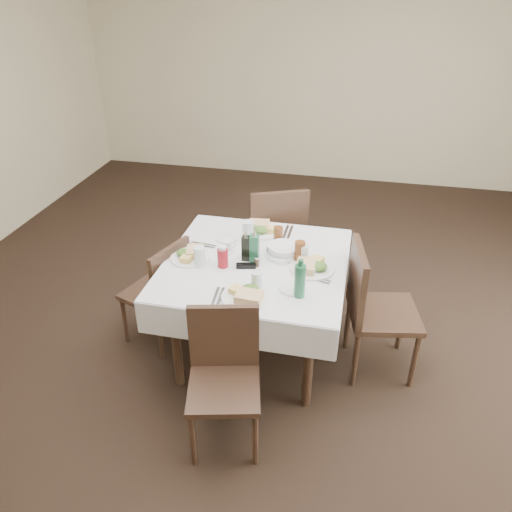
{
  "coord_description": "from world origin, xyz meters",
  "views": [
    {
      "loc": [
        0.5,
        -2.76,
        2.45
      ],
      "look_at": [
        -0.1,
        -0.03,
        0.8
      ],
      "focal_mm": 35.0,
      "sensor_mm": 36.0,
      "label": 1
    }
  ],
  "objects_px": {
    "bread_basket": "(284,251)",
    "green_bottle": "(300,280)",
    "water_n": "(248,231)",
    "chair_west": "(163,288)",
    "chair_north": "(276,234)",
    "oil_cruet_dark": "(246,247)",
    "oil_cruet_green": "(255,247)",
    "chair_south": "(224,369)",
    "chair_east": "(371,303)",
    "water_e": "(304,254)",
    "dining_table": "(255,273)",
    "coffee_mug": "(227,247)",
    "water_s": "(256,281)",
    "ketchup_bottle": "(223,257)",
    "water_w": "(200,257)"
  },
  "relations": [
    {
      "from": "dining_table",
      "to": "water_s",
      "type": "height_order",
      "value": "water_s"
    },
    {
      "from": "dining_table",
      "to": "bread_basket",
      "type": "relative_size",
      "value": 5.18
    },
    {
      "from": "water_n",
      "to": "oil_cruet_green",
      "type": "xyz_separation_m",
      "value": [
        0.1,
        -0.26,
        0.03
      ]
    },
    {
      "from": "chair_north",
      "to": "chair_south",
      "type": "relative_size",
      "value": 1.15
    },
    {
      "from": "water_s",
      "to": "oil_cruet_dark",
      "type": "xyz_separation_m",
      "value": [
        -0.14,
        0.32,
        0.04
      ]
    },
    {
      "from": "water_e",
      "to": "coffee_mug",
      "type": "relative_size",
      "value": 1.04
    },
    {
      "from": "water_e",
      "to": "water_w",
      "type": "relative_size",
      "value": 0.9
    },
    {
      "from": "chair_north",
      "to": "water_w",
      "type": "relative_size",
      "value": 7.21
    },
    {
      "from": "water_e",
      "to": "oil_cruet_dark",
      "type": "bearing_deg",
      "value": -171.75
    },
    {
      "from": "chair_west",
      "to": "oil_cruet_dark",
      "type": "relative_size",
      "value": 3.78
    },
    {
      "from": "chair_west",
      "to": "oil_cruet_green",
      "type": "xyz_separation_m",
      "value": [
        0.66,
        0.03,
        0.39
      ]
    },
    {
      "from": "green_bottle",
      "to": "dining_table",
      "type": "bearing_deg",
      "value": 135.52
    },
    {
      "from": "water_s",
      "to": "dining_table",
      "type": "bearing_deg",
      "value": 103.37
    },
    {
      "from": "water_w",
      "to": "green_bottle",
      "type": "height_order",
      "value": "green_bottle"
    },
    {
      "from": "water_n",
      "to": "chair_west",
      "type": "bearing_deg",
      "value": -152.61
    },
    {
      "from": "bread_basket",
      "to": "green_bottle",
      "type": "xyz_separation_m",
      "value": [
        0.17,
        -0.44,
        0.07
      ]
    },
    {
      "from": "chair_north",
      "to": "water_n",
      "type": "bearing_deg",
      "value": -101.27
    },
    {
      "from": "water_n",
      "to": "chair_north",
      "type": "bearing_deg",
      "value": 78.73
    },
    {
      "from": "chair_north",
      "to": "ketchup_bottle",
      "type": "relative_size",
      "value": 6.5
    },
    {
      "from": "coffee_mug",
      "to": "bread_basket",
      "type": "bearing_deg",
      "value": 3.85
    },
    {
      "from": "oil_cruet_dark",
      "to": "coffee_mug",
      "type": "bearing_deg",
      "value": 153.57
    },
    {
      "from": "oil_cruet_dark",
      "to": "dining_table",
      "type": "bearing_deg",
      "value": -9.74
    },
    {
      "from": "water_s",
      "to": "oil_cruet_green",
      "type": "bearing_deg",
      "value": 104.39
    },
    {
      "from": "dining_table",
      "to": "water_w",
      "type": "height_order",
      "value": "water_w"
    },
    {
      "from": "oil_cruet_green",
      "to": "chair_south",
      "type": "bearing_deg",
      "value": -91.16
    },
    {
      "from": "chair_north",
      "to": "green_bottle",
      "type": "relative_size",
      "value": 3.91
    },
    {
      "from": "water_e",
      "to": "oil_cruet_dark",
      "type": "xyz_separation_m",
      "value": [
        -0.37,
        -0.05,
        0.03
      ]
    },
    {
      "from": "chair_north",
      "to": "chair_east",
      "type": "height_order",
      "value": "chair_north"
    },
    {
      "from": "oil_cruet_dark",
      "to": "green_bottle",
      "type": "relative_size",
      "value": 0.88
    },
    {
      "from": "chair_east",
      "to": "coffee_mug",
      "type": "xyz_separation_m",
      "value": [
        -0.99,
        0.08,
        0.27
      ]
    },
    {
      "from": "dining_table",
      "to": "water_e",
      "type": "distance_m",
      "value": 0.35
    },
    {
      "from": "water_w",
      "to": "ketchup_bottle",
      "type": "xyz_separation_m",
      "value": [
        0.15,
        0.02,
        0.0
      ]
    },
    {
      "from": "dining_table",
      "to": "oil_cruet_dark",
      "type": "xyz_separation_m",
      "value": [
        -0.06,
        0.01,
        0.18
      ]
    },
    {
      "from": "oil_cruet_dark",
      "to": "green_bottle",
      "type": "xyz_separation_m",
      "value": [
        0.4,
        -0.34,
        0.02
      ]
    },
    {
      "from": "oil_cruet_dark",
      "to": "coffee_mug",
      "type": "xyz_separation_m",
      "value": [
        -0.15,
        0.08,
        -0.06
      ]
    },
    {
      "from": "oil_cruet_dark",
      "to": "oil_cruet_green",
      "type": "bearing_deg",
      "value": 0.64
    },
    {
      "from": "chair_east",
      "to": "water_s",
      "type": "height_order",
      "value": "chair_east"
    },
    {
      "from": "chair_west",
      "to": "water_s",
      "type": "distance_m",
      "value": 0.87
    },
    {
      "from": "bread_basket",
      "to": "oil_cruet_green",
      "type": "distance_m",
      "value": 0.21
    },
    {
      "from": "chair_east",
      "to": "water_e",
      "type": "distance_m",
      "value": 0.55
    },
    {
      "from": "water_w",
      "to": "chair_north",
      "type": "bearing_deg",
      "value": 70.18
    },
    {
      "from": "chair_east",
      "to": "water_e",
      "type": "bearing_deg",
      "value": 173.52
    },
    {
      "from": "chair_south",
      "to": "water_s",
      "type": "relative_size",
      "value": 7.19
    },
    {
      "from": "coffee_mug",
      "to": "water_n",
      "type": "bearing_deg",
      "value": 59.64
    },
    {
      "from": "chair_north",
      "to": "oil_cruet_dark",
      "type": "relative_size",
      "value": 4.42
    },
    {
      "from": "water_s",
      "to": "chair_south",
      "type": "bearing_deg",
      "value": -103.2
    },
    {
      "from": "green_bottle",
      "to": "chair_west",
      "type": "bearing_deg",
      "value": 162.88
    },
    {
      "from": "chair_north",
      "to": "ketchup_bottle",
      "type": "height_order",
      "value": "chair_north"
    },
    {
      "from": "green_bottle",
      "to": "water_s",
      "type": "bearing_deg",
      "value": 175.63
    },
    {
      "from": "chair_east",
      "to": "green_bottle",
      "type": "xyz_separation_m",
      "value": [
        -0.44,
        -0.34,
        0.34
      ]
    }
  ]
}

